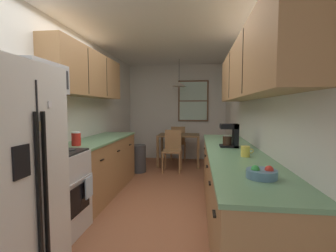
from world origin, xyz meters
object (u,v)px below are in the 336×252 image
Objects in this scene: mug_spare at (246,151)px; dining_chair_near at (173,148)px; coffee_maker at (231,135)px; fruit_bowl at (262,173)px; microwave_over_range at (37,78)px; trash_bin at (139,158)px; stove_range at (51,193)px; table_serving_bowl at (176,133)px; dining_chair_far at (178,141)px; storage_canister at (76,139)px; dining_table at (179,139)px; mug_by_coffeemaker at (227,138)px.

dining_chair_near is at bearing 110.77° from mug_spare.
fruit_bowl is at bearing -88.69° from coffee_maker.
fruit_bowl is at bearing -92.46° from mug_spare.
microwave_over_range is 3.03m from trash_bin.
trash_bin is at bearing 83.66° from stove_range.
coffee_maker is at bearing -65.52° from dining_chair_near.
microwave_over_range is 3.75m from table_serving_bowl.
microwave_over_range is 3.29m from dining_chair_near.
mug_spare is (1.00, -3.85, 0.45)m from dining_chair_far.
dining_chair_near is (1.13, 2.84, -1.21)m from microwave_over_range.
table_serving_bowl is at bearing 70.23° from storage_canister.
storage_canister reaches higher than dining_chair_far.
fruit_bowl reaches higher than dining_table.
mug_by_coffeemaker is at bearing -59.07° from dining_chair_near.
mug_spare reaches higher than trash_bin.
coffee_maker reaches higher than dining_table.
microwave_over_range is at bearing -149.92° from mug_by_coffeemaker.
stove_range reaches higher than trash_bin.
microwave_over_range is 3.78m from dining_table.
mug_by_coffeemaker reaches higher than dining_chair_near.
dining_chair_far is (1.16, 3.96, -1.21)m from microwave_over_range.
mug_spare reaches higher than fruit_bowl.
dining_chair_near and dining_chair_far have the same top height.
mug_spare is at bearing -75.40° from dining_chair_far.
stove_range is at bearing -148.52° from mug_by_coffeemaker.
storage_canister is at bearing -107.26° from dining_chair_far.
trash_bin is (0.41, 2.65, -1.41)m from microwave_over_range.
dining_table is (1.11, 3.40, 0.15)m from stove_range.
dining_table is 0.58m from dining_chair_far.
stove_range is 6.22× the size of table_serving_bowl.
mug_by_coffeemaker is (0.00, 0.51, -0.11)m from coffee_maker.
mug_spare is at bearing -55.24° from trash_bin.
dining_table is 2.86m from coffee_maker.
microwave_over_range is at bearing 179.97° from stove_range.
dining_table is at bearing 80.36° from dining_chair_near.
dining_table is at bearing 102.67° from fruit_bowl.
table_serving_bowl is at bearing 113.32° from mug_by_coffeemaker.
table_serving_bowl is at bearing -92.18° from dining_chair_far.
dining_chair_near is 3.64m from fruit_bowl.
storage_canister is (-1.12, -2.83, 0.37)m from dining_table.
storage_canister is 0.86× the size of fruit_bowl.
mug_spare is (2.16, 0.12, -0.75)m from microwave_over_range.
storage_canister is (-0.30, -2.07, 0.70)m from trash_bin.
dining_chair_far is 1.53× the size of trash_bin.
trash_bin is at bearing 131.15° from coffee_maker.
storage_canister is at bearing -98.23° from trash_bin.
stove_range is 2.16m from fruit_bowl.
dining_chair_far is at bearing 96.49° from dining_table.
mug_spare is at bearing -69.23° from dining_chair_near.
dining_table is at bearing 105.94° from mug_spare.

